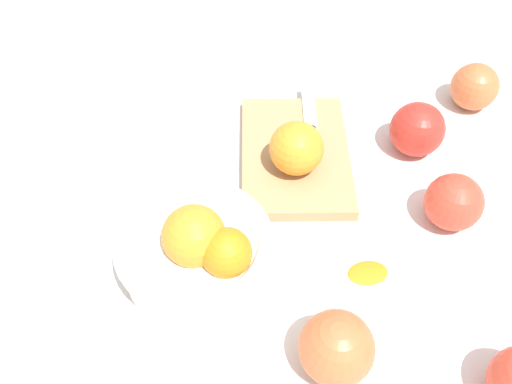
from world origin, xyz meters
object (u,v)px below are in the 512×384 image
(knife, at_px, (313,125))
(apple_front_center, at_px, (457,205))
(orange_on_board, at_px, (299,149))
(cutting_board, at_px, (298,155))
(apple_front_right, at_px, (477,87))
(apple_mid_left, at_px, (340,349))
(bowl, at_px, (200,250))
(apple_front_right_2, at_px, (420,130))

(knife, height_order, apple_front_center, apple_front_center)
(orange_on_board, distance_m, apple_front_center, 0.22)
(cutting_board, xyz_separation_m, orange_on_board, (-0.03, -0.01, 0.05))
(knife, relative_size, apple_front_right, 2.06)
(cutting_board, relative_size, apple_mid_left, 2.85)
(orange_on_board, bearing_deg, bowl, 154.27)
(apple_front_right, bearing_deg, apple_front_right_2, 145.57)
(bowl, height_order, apple_front_center, bowl)
(apple_front_right, bearing_deg, bowl, 140.08)
(knife, bearing_deg, apple_front_right, -61.39)
(apple_front_right_2, relative_size, apple_front_center, 1.05)
(cutting_board, bearing_deg, apple_mid_left, -162.10)
(apple_mid_left, bearing_deg, knife, 13.27)
(bowl, distance_m, apple_front_right_2, 0.37)
(orange_on_board, xyz_separation_m, apple_front_right_2, (0.10, -0.16, -0.02))
(knife, height_order, apple_front_right_2, apple_front_right_2)
(bowl, bearing_deg, apple_mid_left, -115.81)
(cutting_board, xyz_separation_m, apple_front_right, (0.19, -0.25, 0.03))
(cutting_board, height_order, apple_front_right_2, apple_front_right_2)
(orange_on_board, bearing_deg, apple_front_right_2, -59.79)
(apple_front_right, distance_m, apple_mid_left, 0.51)
(bowl, xyz_separation_m, apple_front_center, (0.15, -0.30, -0.01))
(bowl, height_order, apple_front_right, bowl)
(bowl, relative_size, apple_front_right, 2.57)
(knife, distance_m, apple_front_center, 0.24)
(apple_front_right_2, bearing_deg, bowl, 137.87)
(apple_front_right, bearing_deg, cutting_board, 126.20)
(knife, bearing_deg, orange_on_board, 174.74)
(bowl, bearing_deg, apple_front_right, -39.92)
(apple_front_center, bearing_deg, apple_front_right, -7.34)
(bowl, distance_m, orange_on_board, 0.20)
(cutting_board, bearing_deg, bowl, 159.11)
(cutting_board, height_order, apple_mid_left, apple_mid_left)
(cutting_board, bearing_deg, knife, -13.94)
(cutting_board, bearing_deg, apple_front_right_2, -70.01)
(bowl, bearing_deg, apple_front_right_2, -42.13)
(knife, bearing_deg, bowl, 160.47)
(orange_on_board, xyz_separation_m, apple_front_center, (-0.04, -0.22, -0.02))
(orange_on_board, distance_m, knife, 0.09)
(cutting_board, distance_m, apple_front_center, 0.23)
(apple_front_right_2, bearing_deg, apple_mid_left, 169.09)
(apple_front_right_2, height_order, apple_mid_left, apple_mid_left)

